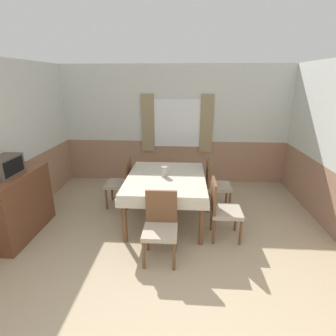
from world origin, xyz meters
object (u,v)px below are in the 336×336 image
at_px(chair_head_near, 161,224).
at_px(tv, 4,167).
at_px(chair_left_far, 122,181).
at_px(dining_table, 166,183).
at_px(chair_right_near, 222,208).
at_px(chair_right_far, 215,183).
at_px(vase, 164,172).
at_px(sideboard, 18,204).

distance_m(chair_head_near, tv, 2.31).
bearing_deg(tv, chair_left_far, 41.35).
relative_size(dining_table, chair_right_near, 1.74).
xyz_separation_m(dining_table, chair_head_near, (0.00, -1.01, -0.18)).
relative_size(dining_table, chair_head_near, 1.74).
relative_size(chair_left_far, chair_right_far, 1.00).
distance_m(chair_right_near, chair_right_far, 0.97).
relative_size(chair_head_near, chair_right_near, 1.00).
relative_size(chair_right_far, vase, 5.43).
xyz_separation_m(chair_right_far, tv, (-3.06, -1.18, 0.64)).
xyz_separation_m(chair_right_far, vase, (-0.88, -0.48, 0.37)).
bearing_deg(chair_head_near, sideboard, -10.67).
bearing_deg(chair_right_far, sideboard, -70.47).
height_order(chair_right_near, chair_right_far, same).
relative_size(chair_right_far, sideboard, 0.75).
relative_size(dining_table, vase, 9.45).
bearing_deg(chair_right_far, dining_table, -60.58).
bearing_deg(tv, chair_head_near, -8.01).
bearing_deg(dining_table, chair_right_far, 29.42).
bearing_deg(vase, chair_right_near, -28.99).
distance_m(chair_left_far, vase, 1.03).
bearing_deg(vase, chair_head_near, -88.58).
bearing_deg(chair_left_far, chair_right_near, -119.42).
bearing_deg(dining_table, chair_left_far, 150.58).
bearing_deg(tv, sideboard, 80.53).
relative_size(chair_right_far, tv, 1.79).
xyz_separation_m(chair_head_near, chair_right_far, (0.86, 1.49, 0.00)).
height_order(dining_table, chair_right_far, chair_right_far).
height_order(chair_left_far, chair_head_near, same).
distance_m(dining_table, sideboard, 2.27).
xyz_separation_m(chair_head_near, tv, (-2.20, 0.31, 0.64)).
distance_m(chair_head_near, sideboard, 2.22).
bearing_deg(sideboard, dining_table, 15.24).
bearing_deg(vase, chair_left_far, 150.13).
relative_size(chair_right_near, chair_right_far, 1.00).
relative_size(chair_head_near, tv, 1.79).
bearing_deg(chair_left_far, dining_table, -119.42).
xyz_separation_m(chair_right_far, sideboard, (-3.04, -1.08, 0.01)).
height_order(chair_head_near, chair_right_near, same).
bearing_deg(chair_right_near, tv, -86.03).
xyz_separation_m(chair_head_near, chair_right_near, (0.86, 0.52, 0.00)).
relative_size(sideboard, tv, 2.39).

